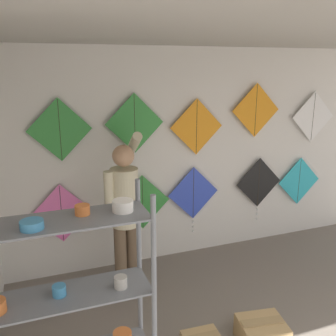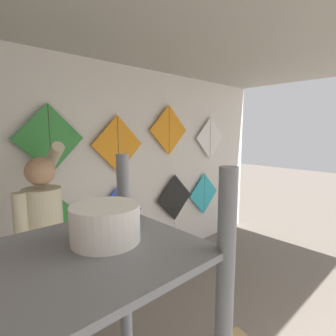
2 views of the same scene
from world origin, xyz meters
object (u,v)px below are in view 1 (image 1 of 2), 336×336
Objects in this scene: kite_3 at (259,185)px; kite_6 at (135,123)px; kite_0 at (61,213)px; kite_1 at (143,202)px; cardboard_box at (262,333)px; shelf_rack at (66,335)px; kite_9 at (313,117)px; shopkeeper at (125,208)px; kite_2 at (193,195)px; kite_7 at (197,127)px; kite_5 at (60,130)px; kite_4 at (299,181)px; kite_8 at (256,110)px.

kite_6 is (-1.83, 0.00, 0.99)m from kite_3.
kite_0 is 1.00× the size of kite_1.
kite_0 reaches higher than cardboard_box.
kite_6 is at bearing 179.98° from kite_3.
shelf_rack is at bearing -139.87° from kite_3.
kite_1 is 1.00× the size of kite_9.
kite_6 reaches higher than kite_0.
shopkeeper is 2.56× the size of kite_1.
kite_2 is at bearing -0.02° from kite_0.
shopkeeper is at bearing -116.32° from kite_6.
kite_2 reaches higher than kite_1.
kite_9 is at bearing 0.00° from kite_1.
kite_3 is (1.15, 1.87, 0.78)m from cardboard_box.
kite_7 is at bearing 85.71° from cardboard_box.
shelf_rack is 2.62× the size of kite_5.
kite_7 reaches higher than shopkeeper.
kite_9 reaches higher than shelf_rack.
cardboard_box is 2.67m from kite_6.
cardboard_box is (0.99, -1.26, -0.94)m from shopkeeper.
kite_1 is at bearing 180.00° from kite_4.
kite_5 is 1.00× the size of kite_7.
kite_1 is at bearing 64.35° from shelf_rack.
kite_5 is at bearing 117.04° from shopkeeper.
kite_4 reaches higher than kite_1.
kite_6 is at bearing 110.14° from cardboard_box.
kite_4 is (1.87, 1.87, 0.75)m from cardboard_box.
kite_0 is 1.74m from kite_2.
kite_4 is 0.98m from kite_9.
kite_0 is at bearing 180.00° from kite_8.
kite_0 is at bearing 85.97° from shelf_rack.
shelf_rack is at bearing -127.59° from kite_2.
kite_8 is 0.99m from kite_9.
kite_1 is at bearing 107.94° from cardboard_box.
kite_4 reaches higher than cardboard_box.
shopkeeper is at bearing 66.61° from shelf_rack.
kite_8 is (-0.12, 0.00, 1.08)m from kite_3.
kite_9 is at bearing 0.00° from kite_6.
kite_8 is at bearing 179.72° from kite_3.
kite_0 is 1.00× the size of kite_4.
kite_0 is 1.00× the size of kite_7.
cardboard_box is 0.66× the size of kite_9.
kite_3 is 1.08m from kite_8.
kite_7 is at bearing 180.00° from kite_9.
kite_4 reaches higher than kite_0.
kite_4 is 1.96m from kite_7.
shopkeeper reaches higher than kite_3.
cardboard_box is at bearing -68.36° from shopkeeper.
kite_2 is at bearing -0.04° from kite_6.
kite_0 is 2.01m from kite_7.
kite_5 is at bearing 180.00° from kite_1.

